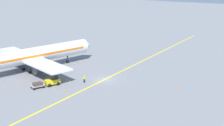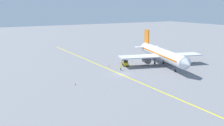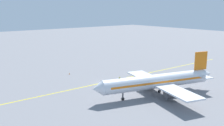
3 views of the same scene
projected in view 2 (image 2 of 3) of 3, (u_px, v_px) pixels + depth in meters
The scene contains 9 objects.
ground_plane at pixel (121, 74), 75.33m from camera, with size 400.00×400.00×0.00m, color slate.
apron_yellow_centreline at pixel (121, 74), 75.33m from camera, with size 0.40×120.00×0.01m, color yellow.
airplane_at_gate at pixel (161, 54), 86.57m from camera, with size 28.36×34.96×10.60m.
baggage_tug_white at pixel (125, 63), 86.01m from camera, with size 2.64×3.35×2.11m.
baggage_cart_trailing at pixel (124, 61), 89.24m from camera, with size 2.29×2.94×1.24m.
ground_crew_worker at pixel (121, 67), 79.81m from camera, with size 0.30×0.57×1.68m.
traffic_cone_near_nose at pixel (109, 65), 85.33m from camera, with size 0.32×0.32×0.55m, color orange.
traffic_cone_mid_apron at pixel (75, 84), 65.09m from camera, with size 0.32×0.32×0.55m, color orange.
traffic_cone_by_wingtip at pixel (132, 61), 92.20m from camera, with size 0.32×0.32×0.55m, color orange.
Camera 2 is at (38.34, 62.08, 19.18)m, focal length 42.00 mm.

